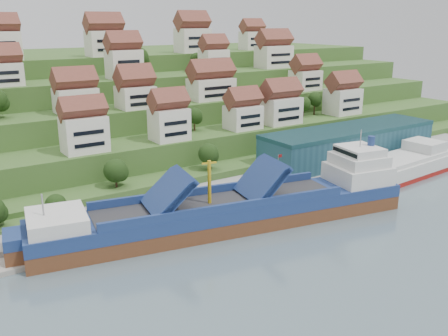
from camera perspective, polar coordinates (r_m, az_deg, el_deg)
ground at (r=113.27m, az=2.28°, el=-5.88°), size 300.00×300.00×0.00m
quay at (r=135.54m, az=5.41°, el=-1.62°), size 180.00×14.00×2.20m
hillside at (r=200.61m, az=-15.45°, el=6.62°), size 260.00×128.00×31.00m
hillside_village at (r=160.34m, az=-10.57°, el=9.75°), size 157.84×62.29×29.13m
hillside_trees at (r=140.12m, az=-12.28°, el=5.15°), size 136.67×62.26×31.63m
warehouse at (r=156.71m, az=14.15°, el=2.76°), size 60.00×15.00×10.00m
flagpole at (r=129.00m, az=6.22°, el=0.10°), size 1.28×0.16×8.00m
cargo_ship at (r=109.00m, az=1.58°, el=-4.83°), size 83.95×27.61×18.47m
second_ship at (r=154.61m, az=20.32°, el=0.39°), size 34.09×14.84×9.64m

